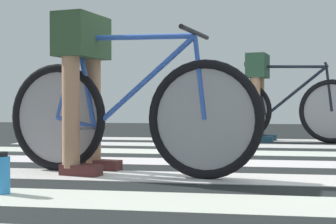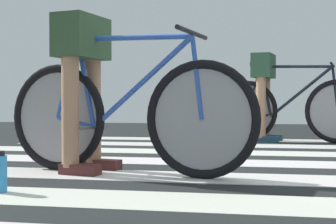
{
  "view_description": "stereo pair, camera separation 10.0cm",
  "coord_description": "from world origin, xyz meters",
  "px_view_note": "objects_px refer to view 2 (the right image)",
  "views": [
    {
      "loc": [
        0.08,
        -3.66,
        0.48
      ],
      "look_at": [
        -0.47,
        -0.19,
        0.41
      ],
      "focal_mm": 53.28,
      "sensor_mm": 36.0,
      "label": 1
    },
    {
      "loc": [
        0.18,
        -3.66,
        0.48
      ],
      "look_at": [
        -0.47,
        -0.19,
        0.41
      ],
      "focal_mm": 53.28,
      "sensor_mm": 36.0,
      "label": 2
    }
  ],
  "objects_px": {
    "cyclist_2_of_2": "(264,85)",
    "bicycle_1_of_2": "(125,114)",
    "bicycle_2_of_2": "(291,109)",
    "cyclist_1_of_2": "(83,71)"
  },
  "relations": [
    {
      "from": "cyclist_1_of_2",
      "to": "bicycle_2_of_2",
      "type": "xyz_separation_m",
      "value": [
        1.5,
        2.75,
        -0.28
      ]
    },
    {
      "from": "cyclist_2_of_2",
      "to": "bicycle_1_of_2",
      "type": "bearing_deg",
      "value": -95.97
    },
    {
      "from": "bicycle_2_of_2",
      "to": "cyclist_2_of_2",
      "type": "height_order",
      "value": "cyclist_2_of_2"
    },
    {
      "from": "cyclist_1_of_2",
      "to": "bicycle_2_of_2",
      "type": "bearing_deg",
      "value": 72.91
    },
    {
      "from": "bicycle_2_of_2",
      "to": "cyclist_2_of_2",
      "type": "bearing_deg",
      "value": -180.0
    },
    {
      "from": "bicycle_2_of_2",
      "to": "cyclist_2_of_2",
      "type": "distance_m",
      "value": 0.42
    },
    {
      "from": "bicycle_1_of_2",
      "to": "cyclist_1_of_2",
      "type": "relative_size",
      "value": 1.67
    },
    {
      "from": "cyclist_1_of_2",
      "to": "cyclist_2_of_2",
      "type": "bearing_deg",
      "value": 78.48
    },
    {
      "from": "cyclist_1_of_2",
      "to": "bicycle_2_of_2",
      "type": "height_order",
      "value": "cyclist_1_of_2"
    },
    {
      "from": "bicycle_1_of_2",
      "to": "cyclist_1_of_2",
      "type": "distance_m",
      "value": 0.42
    }
  ]
}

